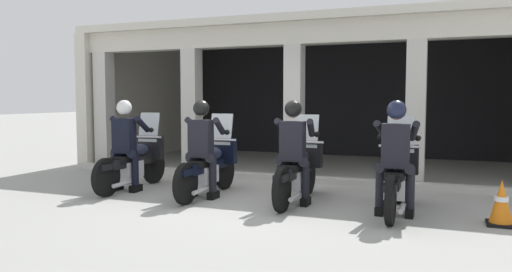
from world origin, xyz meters
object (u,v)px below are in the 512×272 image
object	(u,v)px
motorcycle_far_left	(136,161)
motorcycle_far_right	(397,177)
police_officer_far_right	(396,148)
traffic_cone_flank	(501,203)
police_officer_far_left	(125,137)
motorcycle_center_right	(298,169)
motorcycle_center_left	(210,165)
police_officer_center_right	(293,143)
police_officer_center_left	(202,140)

from	to	relation	value
motorcycle_far_left	motorcycle_far_right	bearing A→B (deg)	11.65
police_officer_far_right	traffic_cone_flank	size ratio (longest dim) A/B	2.69
police_officer_far_left	motorcycle_center_right	xyz separation A→B (m)	(3.03, 0.30, -0.44)
motorcycle_far_left	motorcycle_center_left	xyz separation A→B (m)	(1.51, -0.05, 0.00)
motorcycle_far_right	traffic_cone_flank	world-z (taller)	motorcycle_far_right
police_officer_center_right	motorcycle_far_right	world-z (taller)	police_officer_center_right
motorcycle_far_right	police_officer_far_right	world-z (taller)	police_officer_far_right
police_officer_center_left	motorcycle_far_right	bearing A→B (deg)	12.90
police_officer_far_right	police_officer_center_right	bearing A→B (deg)	-172.94
police_officer_center_right	traffic_cone_flank	size ratio (longest dim) A/B	2.69
motorcycle_center_right	police_officer_far_right	xyz separation A→B (m)	(1.51, -0.47, 0.44)
police_officer_far_left	police_officer_center_left	xyz separation A→B (m)	(1.51, -0.05, 0.00)
police_officer_center_left	police_officer_center_right	xyz separation A→B (m)	(1.51, 0.07, 0.00)
motorcycle_far_left	motorcycle_center_right	distance (m)	3.03
police_officer_center_left	police_officer_center_right	bearing A→B (deg)	12.38
motorcycle_center_right	motorcycle_far_right	size ratio (longest dim) A/B	1.00
motorcycle_far_left	police_officer_center_left	xyz separation A→B (m)	(1.51, -0.34, 0.44)
traffic_cone_flank	motorcycle_far_right	bearing A→B (deg)	165.98
motorcycle_far_left	police_officer_center_left	distance (m)	1.61
motorcycle_center_right	traffic_cone_flank	xyz separation A→B (m)	(2.82, -0.51, -0.21)
motorcycle_center_right	motorcycle_far_right	world-z (taller)	same
motorcycle_far_left	traffic_cone_flank	size ratio (longest dim) A/B	3.46
motorcycle_center_left	motorcycle_far_right	xyz separation A→B (m)	(3.03, -0.12, 0.00)
motorcycle_center_right	police_officer_far_left	bearing A→B (deg)	-157.23
police_officer_center_right	police_officer_far_right	xyz separation A→B (m)	(1.51, -0.19, 0.00)
motorcycle_center_left	motorcycle_center_right	world-z (taller)	same
motorcycle_center_right	police_officer_far_right	world-z (taller)	police_officer_far_right
motorcycle_far_left	motorcycle_center_left	world-z (taller)	same
police_officer_center_left	motorcycle_center_left	bearing A→B (deg)	99.56
traffic_cone_flank	motorcycle_far_left	bearing A→B (deg)	175.12
motorcycle_far_left	police_officer_far_left	distance (m)	0.52
police_officer_center_left	police_officer_far_right	world-z (taller)	same
motorcycle_center_left	motorcycle_center_right	bearing A→B (deg)	12.38
motorcycle_far_right	motorcycle_center_right	bearing A→B (deg)	-172.94
police_officer_far_left	police_officer_center_right	world-z (taller)	same
police_officer_center_right	traffic_cone_flank	world-z (taller)	police_officer_center_right
police_officer_far_left	motorcycle_far_right	size ratio (longest dim) A/B	0.78
motorcycle_center_left	police_officer_far_right	xyz separation A→B (m)	(3.03, -0.40, 0.44)
motorcycle_center_left	police_officer_center_left	distance (m)	0.52
police_officer_center_right	motorcycle_far_left	bearing A→B (deg)	-167.93
motorcycle_far_left	motorcycle_far_right	world-z (taller)	same
motorcycle_center_right	police_officer_center_right	bearing A→B (deg)	-73.13
motorcycle_far_left	police_officer_far_left	xyz separation A→B (m)	(-0.00, -0.28, 0.44)
motorcycle_center_right	motorcycle_far_left	bearing A→B (deg)	-162.58
police_officer_far_left	motorcycle_center_left	world-z (taller)	police_officer_far_left
police_officer_center_right	police_officer_far_right	world-z (taller)	same
motorcycle_far_left	motorcycle_center_right	world-z (taller)	same
traffic_cone_flank	police_officer_far_right	bearing A→B (deg)	178.12
police_officer_center_right	traffic_cone_flank	xyz separation A→B (m)	(2.82, -0.23, -0.65)
police_officer_far_left	motorcycle_center_left	distance (m)	1.59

